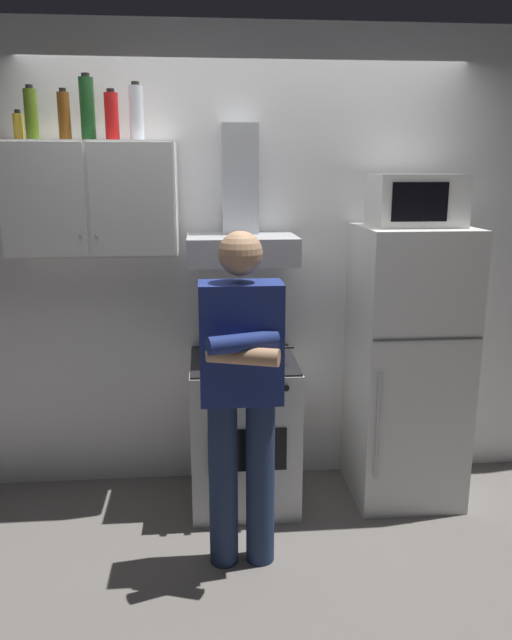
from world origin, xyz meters
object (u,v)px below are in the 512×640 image
upper_cabinet (93,199)px  bottle_olive_oil (31,114)px  bottle_vodka_clear (136,113)px  bottle_beer_brown (64,116)px  bottle_soda_red (112,116)px  stove_oven (244,430)px  cooking_pot (269,354)px  microwave (416,200)px  refrigerator (407,365)px  bottle_wine_green (87,109)px  person_standing (241,390)px  bottle_spice_jar (18,127)px  range_hood (241,226)px

upper_cabinet → bottle_olive_oil: bottle_olive_oil is taller
bottle_vodka_clear → bottle_beer_brown: bearing=-177.1°
bottle_olive_oil → bottle_soda_red: (0.41, -0.00, -0.01)m
stove_oven → cooking_pot: cooking_pot is taller
microwave → refrigerator: bearing=-89.1°
bottle_soda_red → upper_cabinet: bearing=170.3°
cooking_pot → bottle_wine_green: (-0.93, 0.25, 1.29)m
upper_cabinet → bottle_vodka_clear: (0.25, 0.00, 0.44)m
microwave → bottle_vodka_clear: (-1.50, 0.11, 0.45)m
person_standing → bottle_soda_red: bearing=131.3°
refrigerator → bottle_vodka_clear: (-1.50, 0.13, 1.39)m
stove_oven → refrigerator: size_ratio=0.55×
bottle_olive_oil → bottle_wine_green: bearing=4.7°
bottle_soda_red → bottle_wine_green: bearing=168.7°
refrigerator → bottle_wine_green: size_ratio=4.76×
upper_cabinet → bottle_soda_red: size_ratio=3.48×
microwave → bottle_olive_oil: bearing=177.6°
bottle_olive_oil → bottle_spice_jar: bearing=154.6°
cooking_pot → bottle_soda_red: size_ratio=1.08×
bottle_spice_jar → microwave: bearing=-3.4°
refrigerator → bottle_spice_jar: bottle_spice_jar is taller
refrigerator → bottle_spice_jar: (-2.11, 0.14, 1.32)m
bottle_olive_oil → bottle_wine_green: (0.28, 0.02, 0.03)m
refrigerator → cooking_pot: bearing=-171.7°
refrigerator → bottle_beer_brown: (-1.87, 0.11, 1.37)m
microwave → bottle_spice_jar: bottle_spice_jar is taller
refrigerator → bottle_beer_brown: bottle_beer_brown is taller
bottle_vodka_clear → refrigerator: bearing=-4.8°
bottle_spice_jar → bottle_soda_red: bottle_soda_red is taller
person_standing → bottle_wine_green: size_ratio=4.88×
bottle_soda_red → range_hood: bearing=1.9°
upper_cabinet → bottle_olive_oil: size_ratio=3.29×
bottle_beer_brown → bottle_spice_jar: 0.25m
stove_oven → cooking_pot: 0.52m
range_hood → bottle_soda_red: (-0.67, -0.02, 0.58)m
bottle_beer_brown → bottle_wine_green: size_ratio=0.77×
range_hood → cooking_pot: (0.13, -0.25, -0.67)m
range_hood → bottle_spice_jar: bearing=179.2°
range_hood → bottle_vodka_clear: size_ratio=2.52×
bottle_spice_jar → upper_cabinet: bearing=-2.9°
microwave → bottle_spice_jar: bearing=176.6°
upper_cabinet → bottle_olive_oil: 0.51m
range_hood → bottle_olive_oil: bottle_olive_oil is taller
refrigerator → person_standing: (-1.00, -0.61, 0.10)m
microwave → cooking_pot: bearing=-170.4°
refrigerator → microwave: bearing=90.9°
bottle_olive_oil → bottle_beer_brown: bearing=0.5°
microwave → bottle_soda_red: (-1.62, 0.08, 0.43)m
range_hood → bottle_soda_red: bearing=-178.1°
person_standing → bottle_beer_brown: 1.70m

